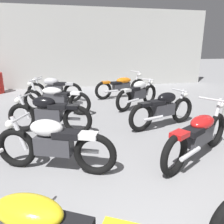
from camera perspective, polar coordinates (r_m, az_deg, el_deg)
back_wall at (r=10.93m, az=-7.83°, el=15.79°), size 12.52×0.24×3.60m
motorcycle_left_row_1 at (r=3.60m, az=-14.72°, el=-7.80°), size 1.86×0.86×0.88m
motorcycle_left_row_2 at (r=5.19m, az=-15.87°, el=-0.36°), size 1.89×0.80×0.88m
motorcycle_left_row_3 at (r=6.72m, az=-14.26°, el=3.48°), size 1.97×1.15×0.97m
motorcycle_left_row_4 at (r=8.18m, az=-14.55°, el=5.77°), size 1.92×0.71×0.88m
motorcycle_right_row_1 at (r=4.13m, az=21.28°, el=-5.33°), size 1.92×1.22×0.97m
motorcycle_right_row_2 at (r=5.52m, az=12.95°, el=0.86°), size 1.92×0.74×0.88m
motorcycle_right_row_3 at (r=7.16m, az=6.60°, el=4.72°), size 1.72×1.15×0.88m
motorcycle_right_row_4 at (r=8.56m, az=2.48°, el=6.69°), size 2.14×0.82×0.97m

